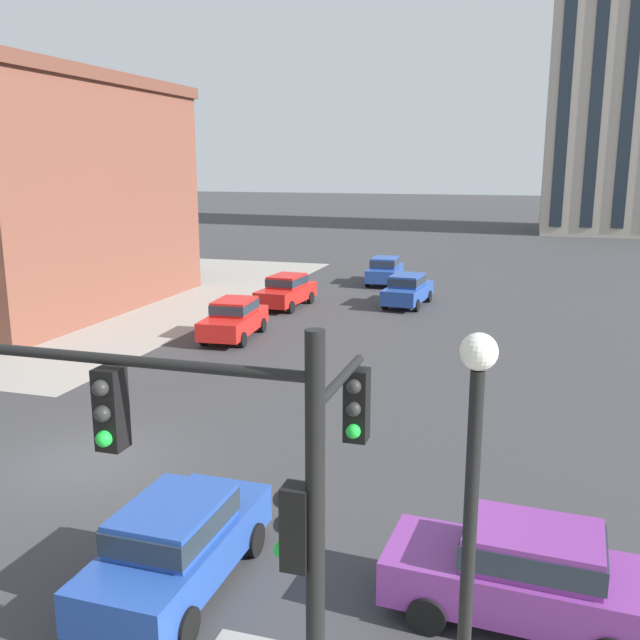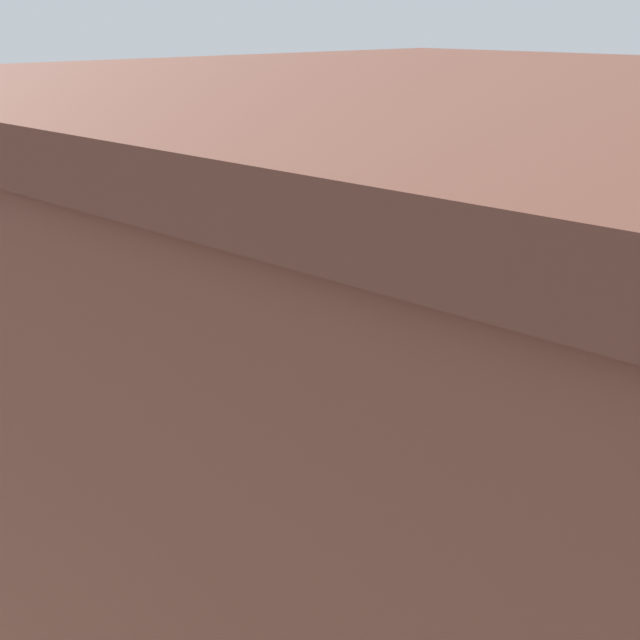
% 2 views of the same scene
% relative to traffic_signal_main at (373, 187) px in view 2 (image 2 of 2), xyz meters
% --- Properties ---
extents(ground_plane, '(320.00, 320.00, 0.00)m').
position_rel_traffic_signal_main_xyz_m(ground_plane, '(-7.32, 7.75, -3.82)').
color(ground_plane, '#38383A').
extents(sidewalk_corner_slab, '(20.00, 19.00, 0.02)m').
position_rel_traffic_signal_main_xyz_m(sidewalk_corner_slab, '(8.68, -6.75, -3.82)').
color(sidewalk_corner_slab, gray).
rests_on(sidewalk_corner_slab, ground).
extents(traffic_signal_main, '(6.09, 2.09, 5.84)m').
position_rel_traffic_signal_main_xyz_m(traffic_signal_main, '(0.00, 0.00, 0.00)').
color(traffic_signal_main, black).
rests_on(traffic_signal_main, ground).
extents(bollard_sphere_curb_a, '(0.66, 0.66, 0.66)m').
position_rel_traffic_signal_main_xyz_m(bollard_sphere_curb_a, '(2.51, 0.33, -3.49)').
color(bollard_sphere_curb_a, gray).
rests_on(bollard_sphere_curb_a, ground).
extents(bollard_sphere_curb_b, '(0.66, 0.66, 0.66)m').
position_rel_traffic_signal_main_xyz_m(bollard_sphere_curb_b, '(3.95, -0.02, -3.49)').
color(bollard_sphere_curb_b, gray).
rests_on(bollard_sphere_curb_b, ground).
extents(bollard_sphere_curb_c, '(0.66, 0.66, 0.66)m').
position_rel_traffic_signal_main_xyz_m(bollard_sphere_curb_c, '(5.67, 0.31, -3.49)').
color(bollard_sphere_curb_c, gray).
rests_on(bollard_sphere_curb_c, ground).
extents(bollard_sphere_curb_d, '(0.66, 0.66, 0.66)m').
position_rel_traffic_signal_main_xyz_m(bollard_sphere_curb_d, '(7.72, 0.30, -3.49)').
color(bollard_sphere_curb_d, gray).
rests_on(bollard_sphere_curb_d, ground).
extents(bollard_sphere_curb_e, '(0.66, 0.66, 0.66)m').
position_rel_traffic_signal_main_xyz_m(bollard_sphere_curb_e, '(7.71, 0.03, -3.49)').
color(bollard_sphere_curb_e, gray).
rests_on(bollard_sphere_curb_e, ground).
extents(bench_near_signal, '(1.82, 0.56, 0.49)m').
position_rel_traffic_signal_main_xyz_m(bench_near_signal, '(6.88, -2.45, -3.49)').
color(bench_near_signal, brown).
rests_on(bench_near_signal, ground).
extents(pedestrian_near_bench, '(0.24, 0.55, 1.62)m').
position_rel_traffic_signal_main_xyz_m(pedestrian_near_bench, '(14.42, -2.65, -2.90)').
color(pedestrian_near_bench, gray).
rests_on(pedestrian_near_bench, ground).
extents(pedestrian_at_curb, '(0.43, 0.40, 1.68)m').
position_rel_traffic_signal_main_xyz_m(pedestrian_at_curb, '(1.70, -11.68, -2.86)').
color(pedestrian_at_curb, '#333333').
rests_on(pedestrian_at_curb, ground).
extents(pedestrian_walking_east, '(0.44, 0.39, 1.65)m').
position_rel_traffic_signal_main_xyz_m(pedestrian_walking_east, '(13.42, -6.37, -2.87)').
color(pedestrian_walking_east, gray).
rests_on(pedestrian_walking_east, ground).
extents(street_lamp_corner_near, '(0.36, 0.36, 5.85)m').
position_rel_traffic_signal_main_xyz_m(street_lamp_corner_near, '(2.68, 0.08, -0.19)').
color(street_lamp_corner_near, black).
rests_on(street_lamp_corner_near, ground).
extents(street_lamp_mid_sidewalk, '(0.36, 0.36, 5.80)m').
position_rel_traffic_signal_main_xyz_m(street_lamp_mid_sidewalk, '(8.88, 0.24, -0.22)').
color(street_lamp_mid_sidewalk, black).
rests_on(street_lamp_mid_sidewalk, ground).
extents(street_lamp_corner_far, '(0.36, 0.36, 5.94)m').
position_rel_traffic_signal_main_xyz_m(street_lamp_corner_far, '(14.42, 0.14, -0.14)').
color(street_lamp_corner_far, black).
rests_on(street_lamp_corner_far, ground).
extents(car_main_northbound_near, '(4.46, 2.02, 1.68)m').
position_rel_traffic_signal_main_xyz_m(car_main_northbound_near, '(16.46, 10.91, -2.90)').
color(car_main_northbound_near, black).
rests_on(car_main_northbound_near, ground).
extents(car_main_southbound_near, '(4.50, 2.09, 1.68)m').
position_rel_traffic_signal_main_xyz_m(car_main_southbound_near, '(3.31, 4.38, -2.90)').
color(car_main_southbound_near, '#7A3389').
rests_on(car_main_southbound_near, ground).
extents(car_cross_westbound, '(2.13, 4.51, 1.68)m').
position_rel_traffic_signal_main_xyz_m(car_cross_westbound, '(-8.97, 20.70, -2.90)').
color(car_cross_westbound, red).
rests_on(car_cross_westbound, ground).
extents(car_parked_curb, '(2.04, 4.47, 1.68)m').
position_rel_traffic_signal_main_xyz_m(car_parked_curb, '(-5.16, -6.06, -2.90)').
color(car_parked_curb, gold).
rests_on(car_parked_curb, ground).
extents(car_main_mid, '(1.94, 4.42, 1.68)m').
position_rel_traffic_signal_main_xyz_m(car_main_mid, '(-2.53, 3.56, -2.90)').
color(car_main_mid, '#23479E').
rests_on(car_main_mid, ground).
extents(storefront_block_near_corner, '(21.09, 16.98, 11.64)m').
position_rel_traffic_signal_main_xyz_m(storefront_block_near_corner, '(-26.66, 24.03, 2.01)').
color(storefront_block_near_corner, brown).
rests_on(storefront_block_near_corner, ground).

